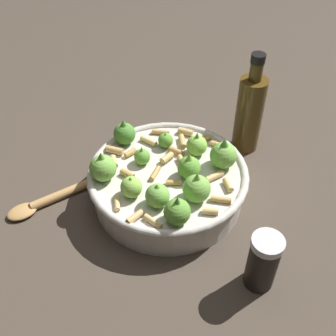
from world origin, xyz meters
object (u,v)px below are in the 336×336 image
object	(u,v)px
cooking_pan	(168,180)
pepper_shaker	(263,262)
olive_oil_bottle	(249,112)
wooden_spoon	(70,191)

from	to	relation	value
cooking_pan	pepper_shaker	size ratio (longest dim) A/B	2.78
cooking_pan	olive_oil_bottle	bearing A→B (deg)	38.55
wooden_spoon	olive_oil_bottle	bearing A→B (deg)	18.44
wooden_spoon	pepper_shaker	bearing A→B (deg)	-33.62
cooking_pan	olive_oil_bottle	size ratio (longest dim) A/B	1.34
olive_oil_bottle	wooden_spoon	xyz separation A→B (m)	(-0.34, -0.11, -0.08)
cooking_pan	wooden_spoon	size ratio (longest dim) A/B	1.16
cooking_pan	wooden_spoon	world-z (taller)	cooking_pan
pepper_shaker	olive_oil_bottle	world-z (taller)	olive_oil_bottle
pepper_shaker	wooden_spoon	xyz separation A→B (m)	(-0.30, 0.20, -0.04)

